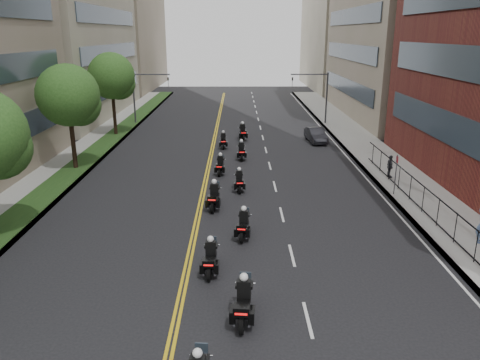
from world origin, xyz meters
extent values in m
cube|color=gray|center=(12.00, 25.00, 0.07)|extent=(4.00, 90.00, 0.15)
cube|color=gray|center=(-12.00, 25.00, 0.07)|extent=(4.00, 90.00, 0.15)
cube|color=#163A15|center=(-11.20, 25.00, 0.17)|extent=(2.00, 90.00, 0.04)
cube|color=#333F4C|center=(13.95, 17.00, 3.50)|extent=(0.12, 25.80, 1.80)
cube|color=#333F4C|center=(13.95, 17.00, 7.50)|extent=(0.12, 25.80, 1.80)
cube|color=#333F4C|center=(13.95, 48.00, 3.50)|extent=(0.12, 24.08, 1.80)
cube|color=#333F4C|center=(13.95, 48.00, 7.50)|extent=(0.12, 24.08, 1.80)
cube|color=#333F4C|center=(13.95, 48.00, 11.50)|extent=(0.12, 24.08, 1.80)
cube|color=gray|center=(21.50, 78.00, 13.00)|extent=(15.00, 28.00, 26.00)
cube|color=#333F4C|center=(-13.95, 48.00, 3.50)|extent=(0.12, 24.08, 1.80)
cube|color=#333F4C|center=(-13.95, 48.00, 7.50)|extent=(0.12, 24.08, 1.80)
cube|color=#333F4C|center=(-13.95, 48.00, 11.50)|extent=(0.12, 24.08, 1.80)
cube|color=gray|center=(-22.00, 78.00, 13.00)|extent=(16.00, 28.00, 26.00)
cube|color=black|center=(11.00, 12.00, 1.60)|extent=(0.05, 28.00, 0.05)
cube|color=black|center=(11.00, 12.00, 0.30)|extent=(0.05, 28.00, 0.05)
cylinder|color=black|center=(-11.20, 24.00, 2.55)|extent=(0.32, 0.32, 5.11)
sphere|color=#27541C|center=(-11.20, 24.00, 5.47)|extent=(4.40, 4.40, 4.40)
sphere|color=#27541C|center=(-10.60, 24.40, 4.75)|extent=(3.08, 3.08, 3.08)
cylinder|color=black|center=(-11.20, 36.00, 2.69)|extent=(0.32, 0.32, 5.39)
sphere|color=#27541C|center=(-11.20, 36.00, 5.78)|extent=(4.40, 4.40, 4.40)
sphere|color=#27541C|center=(-10.60, 36.40, 5.00)|extent=(3.08, 3.08, 3.08)
cylinder|color=#3F3F44|center=(10.50, 42.00, 2.80)|extent=(0.18, 0.18, 5.60)
cylinder|color=#3F3F44|center=(8.50, 42.00, 5.40)|extent=(4.00, 0.14, 0.14)
imported|color=black|center=(6.70, 42.00, 4.60)|extent=(0.16, 0.20, 1.00)
cylinder|color=#3F3F44|center=(-10.50, 42.00, 2.80)|extent=(0.18, 0.18, 5.60)
cylinder|color=#3F3F44|center=(-8.50, 42.00, 5.40)|extent=(4.00, 0.14, 0.14)
imported|color=black|center=(-6.70, 42.00, 4.60)|extent=(0.16, 0.20, 1.00)
sphere|color=white|center=(-0.37, 1.33, 1.46)|extent=(0.28, 0.28, 0.28)
cylinder|color=black|center=(0.85, 4.24, 0.36)|extent=(0.21, 0.72, 0.71)
cylinder|color=black|center=(1.01, 5.91, 0.36)|extent=(0.21, 0.72, 0.71)
cube|color=black|center=(0.93, 5.07, 0.65)|extent=(0.57, 1.45, 0.42)
cube|color=silver|center=(0.93, 5.13, 0.41)|extent=(0.45, 0.61, 0.32)
cube|color=black|center=(0.85, 4.24, 0.90)|extent=(0.59, 0.49, 0.34)
cube|color=red|center=(0.83, 4.02, 0.88)|extent=(0.42, 0.07, 0.07)
cube|color=black|center=(0.93, 5.13, 1.18)|extent=(0.49, 0.34, 0.65)
sphere|color=white|center=(0.94, 5.14, 1.62)|extent=(0.30, 0.30, 0.30)
cylinder|color=black|center=(-0.44, 7.73, 0.33)|extent=(0.16, 0.66, 0.66)
cylinder|color=black|center=(-0.38, 9.27, 0.33)|extent=(0.16, 0.66, 0.66)
cube|color=black|center=(-0.41, 8.50, 0.60)|extent=(0.46, 1.32, 0.39)
cube|color=silver|center=(-0.41, 8.55, 0.38)|extent=(0.39, 0.55, 0.29)
cube|color=black|center=(-0.44, 7.73, 0.83)|extent=(0.52, 0.43, 0.31)
cube|color=red|center=(-0.45, 7.53, 0.81)|extent=(0.39, 0.04, 0.07)
cube|color=black|center=(-0.41, 8.55, 1.08)|extent=(0.44, 0.29, 0.60)
sphere|color=white|center=(-0.41, 8.56, 1.48)|extent=(0.28, 0.28, 0.28)
cylinder|color=black|center=(0.93, 11.31, 0.32)|extent=(0.21, 0.66, 0.65)
cylinder|color=black|center=(1.12, 12.82, 0.32)|extent=(0.21, 0.66, 0.65)
cube|color=black|center=(1.03, 12.07, 0.59)|extent=(0.56, 1.33, 0.38)
cube|color=silver|center=(1.03, 12.11, 0.37)|extent=(0.42, 0.56, 0.29)
cube|color=black|center=(0.93, 11.31, 0.82)|extent=(0.54, 0.46, 0.30)
cube|color=red|center=(0.91, 11.11, 0.80)|extent=(0.38, 0.08, 0.07)
cube|color=black|center=(1.03, 12.11, 1.07)|extent=(0.45, 0.32, 0.59)
sphere|color=white|center=(1.03, 12.12, 1.47)|extent=(0.28, 0.28, 0.28)
cylinder|color=black|center=(-0.67, 15.23, 0.35)|extent=(0.20, 0.71, 0.70)
cylinder|color=black|center=(-0.53, 16.87, 0.35)|extent=(0.20, 0.71, 0.70)
cube|color=black|center=(-0.60, 16.05, 0.64)|extent=(0.55, 1.42, 0.41)
cube|color=silver|center=(-0.60, 16.10, 0.40)|extent=(0.44, 0.60, 0.31)
cube|color=black|center=(-0.67, 15.23, 0.88)|extent=(0.57, 0.48, 0.33)
cube|color=red|center=(-0.69, 15.02, 0.86)|extent=(0.41, 0.07, 0.07)
cube|color=black|center=(-0.60, 16.10, 1.15)|extent=(0.47, 0.32, 0.64)
sphere|color=white|center=(-0.60, 16.11, 1.58)|extent=(0.30, 0.30, 0.30)
cylinder|color=black|center=(0.87, 18.53, 0.31)|extent=(0.15, 0.62, 0.61)
cylinder|color=black|center=(0.82, 19.98, 0.31)|extent=(0.15, 0.62, 0.61)
cube|color=black|center=(0.84, 19.25, 0.56)|extent=(0.43, 1.23, 0.36)
cube|color=silver|center=(0.84, 19.30, 0.35)|extent=(0.36, 0.51, 0.27)
cube|color=black|center=(0.87, 18.53, 0.78)|extent=(0.48, 0.40, 0.29)
cube|color=red|center=(0.88, 18.34, 0.76)|extent=(0.36, 0.04, 0.06)
cube|color=black|center=(0.84, 19.30, 1.01)|extent=(0.41, 0.27, 0.56)
sphere|color=white|center=(0.84, 19.31, 1.39)|extent=(0.26, 0.26, 0.26)
cylinder|color=black|center=(-0.53, 22.19, 0.31)|extent=(0.17, 0.63, 0.63)
cylinder|color=black|center=(-0.44, 23.66, 0.31)|extent=(0.17, 0.63, 0.63)
cube|color=black|center=(-0.48, 22.93, 0.57)|extent=(0.46, 1.26, 0.37)
cube|color=silver|center=(-0.48, 22.97, 0.36)|extent=(0.38, 0.53, 0.28)
cube|color=black|center=(-0.53, 22.19, 0.79)|extent=(0.50, 0.41, 0.29)
cube|color=red|center=(-0.54, 22.00, 0.77)|extent=(0.37, 0.05, 0.06)
cube|color=black|center=(-0.48, 22.97, 1.03)|extent=(0.42, 0.28, 0.57)
sphere|color=white|center=(-0.48, 22.98, 1.42)|extent=(0.27, 0.27, 0.27)
cylinder|color=black|center=(1.08, 26.24, 0.32)|extent=(0.16, 0.65, 0.65)
cylinder|color=black|center=(1.03, 27.77, 0.32)|extent=(0.16, 0.65, 0.65)
cube|color=black|center=(1.05, 27.01, 0.59)|extent=(0.45, 1.30, 0.38)
cube|color=silver|center=(1.05, 27.06, 0.37)|extent=(0.38, 0.54, 0.29)
cube|color=black|center=(1.08, 26.24, 0.82)|extent=(0.51, 0.42, 0.31)
cube|color=red|center=(1.09, 26.04, 0.80)|extent=(0.38, 0.04, 0.07)
cube|color=black|center=(1.05, 27.06, 1.07)|extent=(0.43, 0.28, 0.59)
sphere|color=white|center=(1.05, 27.07, 1.47)|extent=(0.28, 0.28, 0.28)
cylinder|color=black|center=(-0.47, 30.10, 0.31)|extent=(0.15, 0.63, 0.63)
cylinder|color=black|center=(-0.52, 31.57, 0.31)|extent=(0.15, 0.63, 0.63)
cube|color=black|center=(-0.49, 30.83, 0.57)|extent=(0.43, 1.26, 0.37)
cube|color=silver|center=(-0.49, 30.88, 0.36)|extent=(0.37, 0.52, 0.28)
cube|color=black|center=(-0.47, 30.10, 0.79)|extent=(0.49, 0.40, 0.29)
cube|color=red|center=(-0.46, 29.91, 0.77)|extent=(0.37, 0.04, 0.06)
cube|color=black|center=(-0.49, 30.88, 1.03)|extent=(0.41, 0.27, 0.57)
sphere|color=white|center=(-0.49, 30.89, 1.42)|extent=(0.27, 0.27, 0.27)
cylinder|color=black|center=(1.31, 33.30, 0.35)|extent=(0.21, 0.71, 0.70)
cylinder|color=black|center=(1.16, 34.94, 0.35)|extent=(0.21, 0.71, 0.70)
cube|color=black|center=(1.23, 34.12, 0.64)|extent=(0.56, 1.42, 0.41)
cube|color=silver|center=(1.23, 34.17, 0.40)|extent=(0.44, 0.60, 0.31)
cube|color=black|center=(1.31, 33.30, 0.89)|extent=(0.57, 0.48, 0.33)
cube|color=red|center=(1.33, 33.08, 0.87)|extent=(0.41, 0.07, 0.07)
cube|color=black|center=(1.23, 34.17, 1.15)|extent=(0.48, 0.33, 0.64)
sphere|color=white|center=(1.23, 34.18, 1.59)|extent=(0.30, 0.30, 0.30)
imported|color=black|center=(8.00, 33.10, 0.65)|extent=(1.76, 4.07, 1.30)
imported|color=#3A3B41|center=(11.20, 21.49, 0.93)|extent=(0.41, 0.93, 1.57)
camera|label=1|loc=(0.71, -9.24, 9.68)|focal=35.00mm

